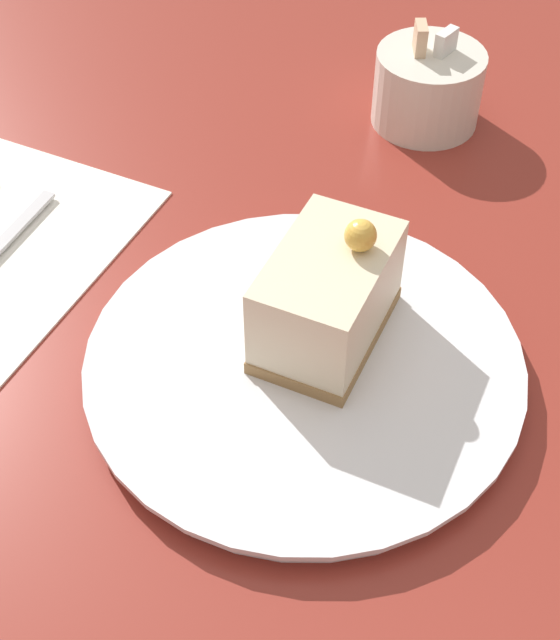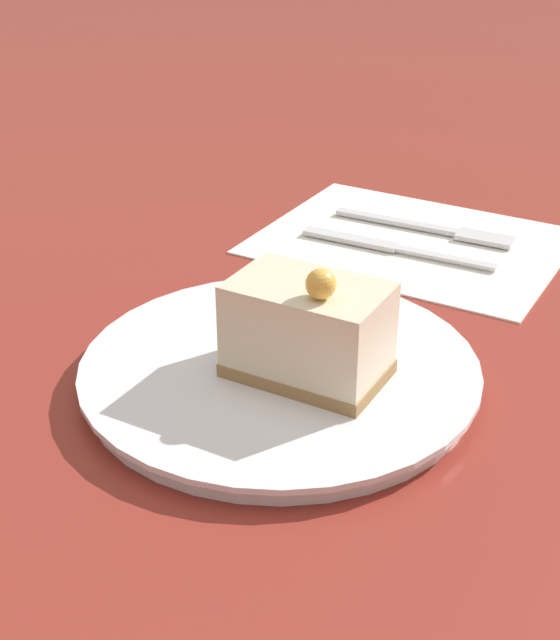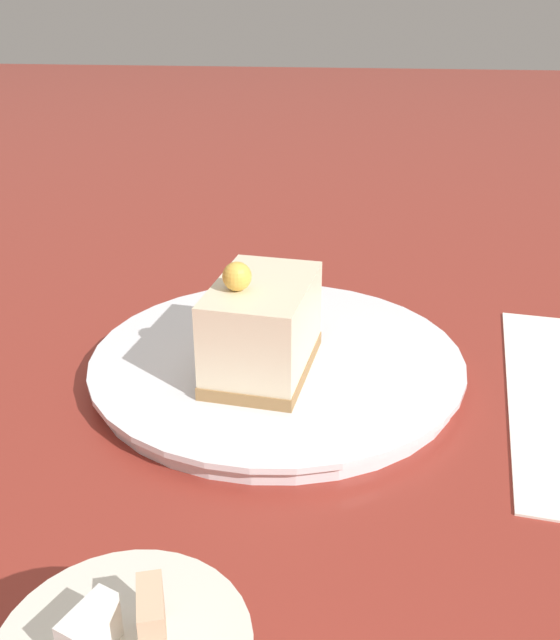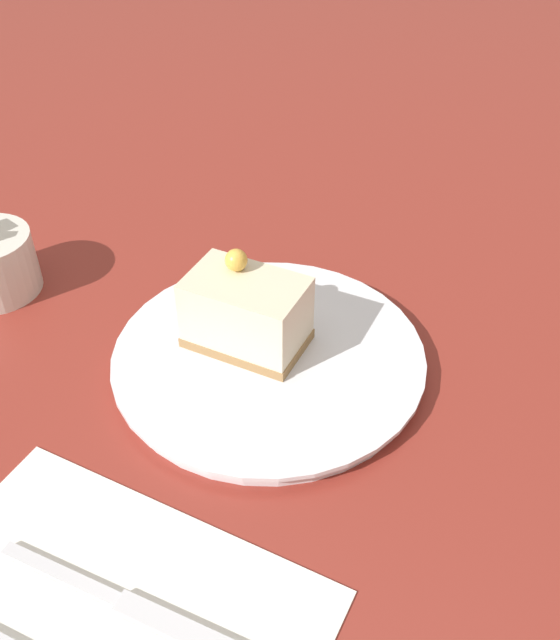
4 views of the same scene
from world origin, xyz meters
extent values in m
plane|color=maroon|center=(0.00, 0.00, 0.00)|extent=(4.00, 4.00, 0.00)
cylinder|color=white|center=(-0.01, -0.02, 0.01)|extent=(0.25, 0.25, 0.01)
cylinder|color=white|center=(-0.01, -0.02, 0.01)|extent=(0.26, 0.26, 0.00)
cube|color=#9E7547|center=(0.00, 0.00, 0.02)|extent=(0.07, 0.10, 0.01)
cube|color=beige|center=(0.00, 0.00, 0.05)|extent=(0.07, 0.10, 0.05)
sphere|color=#EFB747|center=(0.01, 0.01, 0.09)|extent=(0.02, 0.02, 0.02)
cube|color=white|center=(-0.26, 0.00, 0.00)|extent=(0.23, 0.28, 0.00)
cube|color=silver|center=(-0.29, -0.02, 0.01)|extent=(0.02, 0.12, 0.00)
cube|color=silver|center=(-0.28, 0.06, 0.01)|extent=(0.03, 0.05, 0.00)
cube|color=silver|center=(-0.24, -0.05, 0.01)|extent=(0.02, 0.09, 0.00)
cube|color=silver|center=(-0.23, 0.04, 0.01)|extent=(0.02, 0.09, 0.00)
camera|label=1|loc=(0.08, -0.35, 0.41)|focal=50.00mm
camera|label=2|loc=(0.45, 0.16, 0.31)|focal=50.00mm
camera|label=3|loc=(-0.06, 0.41, 0.25)|focal=40.00mm
camera|label=4|loc=(-0.41, -0.17, 0.41)|focal=40.00mm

